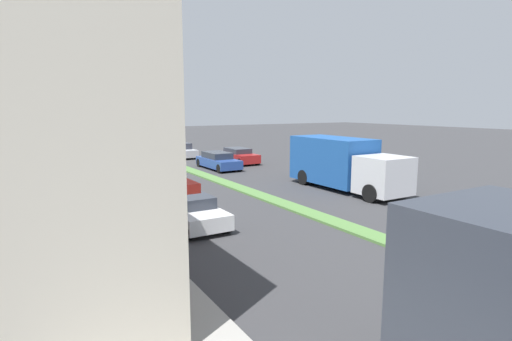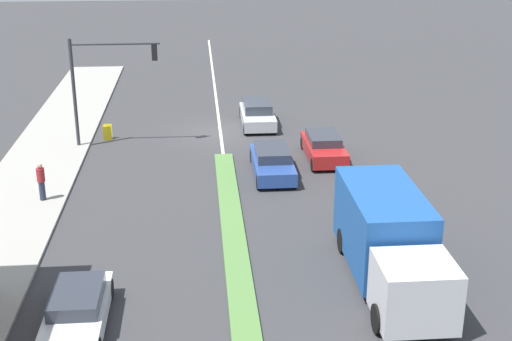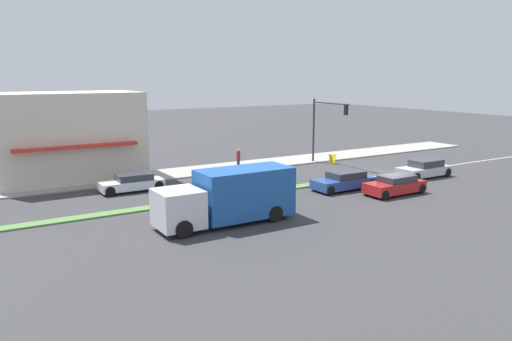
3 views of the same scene
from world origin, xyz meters
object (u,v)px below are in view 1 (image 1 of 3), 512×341
hatchback_red (239,156)px  van_white (190,210)px  pedestrian (76,171)px  sedan_silver (180,151)px  coupe_blue (218,161)px  delivery_truck (343,163)px  warning_aframe_sign (88,162)px  traffic_signal_main (87,117)px

hatchback_red → van_white: 17.67m
pedestrian → sedan_silver: bearing=-133.3°
van_white → coupe_blue: bearing=-119.7°
coupe_blue → delivery_truck: bearing=105.0°
warning_aframe_sign → van_white: (-1.15, 18.61, 0.16)m
van_white → hatchback_red: bearing=-124.5°
hatchback_red → coupe_blue: (2.80, 1.96, -0.00)m
van_white → pedestrian: bearing=-73.5°
hatchback_red → coupe_blue: 3.42m
traffic_signal_main → coupe_blue: 10.21m
coupe_blue → sedan_silver: bearing=-90.0°
pedestrian → sedan_silver: (-10.15, -10.78, -0.34)m
warning_aframe_sign → delivery_truck: bearing=124.1°
coupe_blue → van_white: bearing=60.3°
hatchback_red → traffic_signal_main: bearing=-14.9°
traffic_signal_main → van_white: size_ratio=1.33×
traffic_signal_main → hatchback_red: size_ratio=1.32×
pedestrian → coupe_blue: 10.49m
hatchback_red → van_white: hatchback_red is taller
traffic_signal_main → sedan_silver: traffic_signal_main is taller
warning_aframe_sign → van_white: van_white is taller
delivery_truck → sedan_silver: bearing=-81.5°
van_white → sedan_silver: bearing=-109.1°
traffic_signal_main → pedestrian: bearing=76.4°
pedestrian → delivery_truck: delivery_truck is taller
coupe_blue → pedestrian: bearing=14.5°
warning_aframe_sign → hatchback_red: (-11.15, 4.04, 0.19)m
hatchback_red → coupe_blue: coupe_blue is taller
sedan_silver → hatchback_red: 6.80m
delivery_truck → van_white: delivery_truck is taller
pedestrian → coupe_blue: pedestrian is taller
traffic_signal_main → warning_aframe_sign: size_ratio=6.69×
sedan_silver → van_white: (7.20, 20.76, -0.07)m
hatchback_red → delivery_truck: bearing=90.0°
sedan_silver → coupe_blue: 8.15m
delivery_truck → hatchback_red: bearing=-90.0°
delivery_truck → sedan_silver: delivery_truck is taller
pedestrian → hatchback_red: size_ratio=0.39×
delivery_truck → hatchback_red: delivery_truck is taller
pedestrian → delivery_truck: (-12.95, 7.85, 0.48)m
sedan_silver → van_white: sedan_silver is taller
pedestrian → warning_aframe_sign: (-1.80, -8.63, -0.56)m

